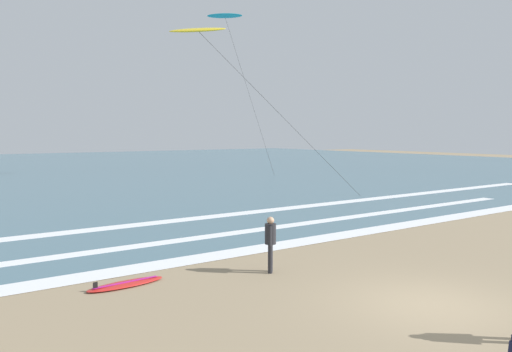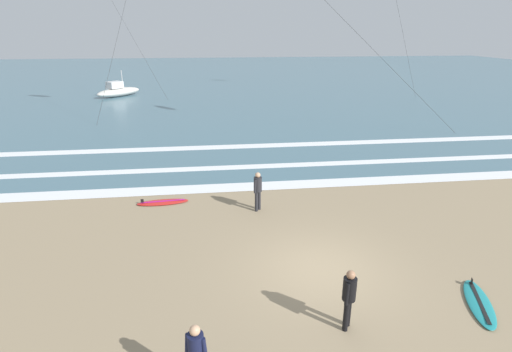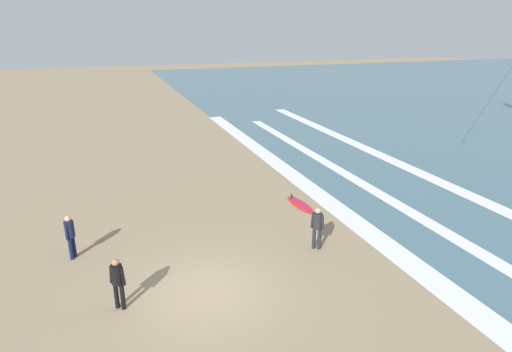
{
  "view_description": "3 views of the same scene",
  "coord_description": "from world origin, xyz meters",
  "views": [
    {
      "loc": [
        -9.95,
        -6.97,
        3.97
      ],
      "look_at": [
        -1.61,
        4.71,
        2.75
      ],
      "focal_mm": 35.87,
      "sensor_mm": 36.0,
      "label": 1
    },
    {
      "loc": [
        -3.19,
        -9.99,
        6.8
      ],
      "look_at": [
        -1.57,
        2.99,
        1.98
      ],
      "focal_mm": 28.04,
      "sensor_mm": 36.0,
      "label": 2
    },
    {
      "loc": [
        11.2,
        -2.4,
        7.7
      ],
      "look_at": [
        -2.71,
        2.58,
        2.56
      ],
      "focal_mm": 30.56,
      "sensor_mm": 36.0,
      "label": 3
    }
  ],
  "objects": [
    {
      "name": "surfer_foreground_main",
      "position": [
        -1.33,
        4.41,
        0.96
      ],
      "size": [
        0.39,
        0.45,
        1.6
      ],
      "color": "#232328",
      "rests_on": "ground"
    },
    {
      "name": "surfboard_left_pile",
      "position": [
        -5.16,
        5.56,
        0.05
      ],
      "size": [
        2.14,
        0.75,
        0.25
      ],
      "color": "red",
      "rests_on": "ground"
    },
    {
      "name": "wave_foam_shoreline",
      "position": [
        -0.38,
        6.94,
        0.01
      ],
      "size": [
        50.56,
        1.04,
        0.01
      ],
      "primitive_type": "cube",
      "color": "white",
      "rests_on": "ocean_surface"
    },
    {
      "name": "ground_plane",
      "position": [
        0.0,
        0.0,
        0.0
      ],
      "size": [
        160.0,
        160.0,
        0.0
      ],
      "primitive_type": "plane",
      "color": "#937F60"
    },
    {
      "name": "surfer_left_far",
      "position": [
        -3.59,
        -3.88,
        0.96
      ],
      "size": [
        0.49,
        0.32,
        1.6
      ],
      "color": "#141938",
      "rests_on": "ground"
    },
    {
      "name": "surfer_background_far",
      "position": [
        -0.06,
        -2.5,
        0.96
      ],
      "size": [
        0.37,
        0.46,
        1.6
      ],
      "color": "black",
      "rests_on": "ground"
    },
    {
      "name": "wave_foam_mid_break",
      "position": [
        -1.75,
        9.74,
        0.01
      ],
      "size": [
        42.04,
        0.69,
        0.01
      ],
      "primitive_type": "cube",
      "color": "white",
      "rests_on": "ocean_surface"
    }
  ]
}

